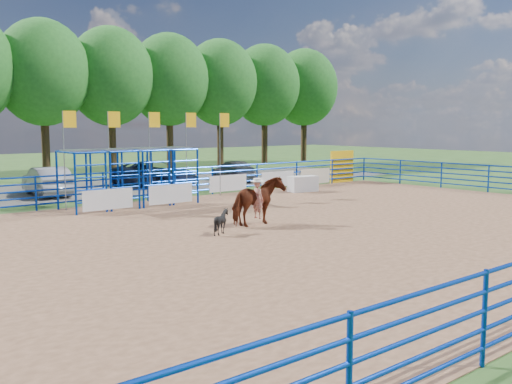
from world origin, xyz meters
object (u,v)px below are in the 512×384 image
Objects in this scene: announcer_table at (303,184)px; car_d at (234,171)px; calf at (221,222)px; car_c at (154,174)px; car_b at (47,181)px; horse_and_rider at (258,200)px.

car_d is (0.78, 7.24, 0.22)m from announcer_table.
calf is 15.39m from car_c.
car_d is (5.74, -0.11, -0.10)m from car_c.
car_d is (11.27, 14.26, 0.22)m from calf.
car_b is 0.83× the size of car_c.
car_d is at bearing -24.67° from calf.
announcer_table is at bearing -42.56° from calf.
car_d reaches higher than announcer_table.
car_b is at bearing 162.08° from car_c.
announcer_table is 0.29× the size of car_c.
car_c is (6.32, 0.21, 0.01)m from car_b.
horse_and_rider is 2.12m from calf.
car_c is 1.20× the size of car_d.
car_b is at bearing 147.72° from announcer_table.
horse_and_rider is at bearing 72.96° from car_d.
horse_and_rider is 2.84× the size of calf.
car_b is at bearing 16.87° from calf.
horse_and_rider reaches higher than car_b.
calf is 14.18m from car_b.
car_d is at bearing 83.89° from announcer_table.
car_c is at bearing -173.82° from car_b.
car_c is (5.53, 14.36, 0.32)m from calf.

